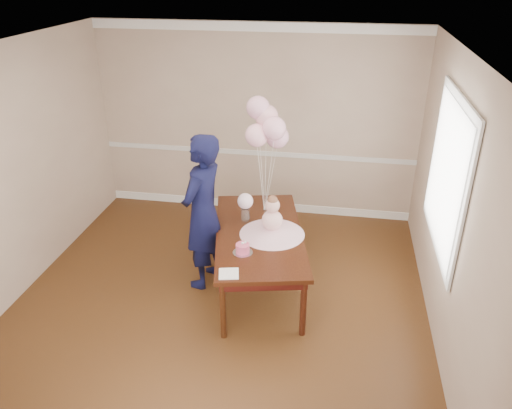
% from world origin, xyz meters
% --- Properties ---
extents(floor, '(4.50, 5.00, 0.00)m').
position_xyz_m(floor, '(0.00, 0.00, 0.00)').
color(floor, '#381F0E').
rests_on(floor, ground).
extents(ceiling, '(4.50, 5.00, 0.02)m').
position_xyz_m(ceiling, '(0.00, 0.00, 2.70)').
color(ceiling, white).
rests_on(ceiling, wall_back).
extents(wall_back, '(4.50, 0.02, 2.70)m').
position_xyz_m(wall_back, '(0.00, 2.50, 1.35)').
color(wall_back, tan).
rests_on(wall_back, floor).
extents(wall_front, '(4.50, 0.02, 2.70)m').
position_xyz_m(wall_front, '(0.00, -2.50, 1.35)').
color(wall_front, tan).
rests_on(wall_front, floor).
extents(wall_left, '(0.02, 5.00, 2.70)m').
position_xyz_m(wall_left, '(-2.25, 0.00, 1.35)').
color(wall_left, tan).
rests_on(wall_left, floor).
extents(wall_right, '(0.02, 5.00, 2.70)m').
position_xyz_m(wall_right, '(2.25, 0.00, 1.35)').
color(wall_right, tan).
rests_on(wall_right, floor).
extents(chair_rail_trim, '(4.50, 0.02, 0.07)m').
position_xyz_m(chair_rail_trim, '(0.00, 2.49, 0.90)').
color(chair_rail_trim, silver).
rests_on(chair_rail_trim, wall_back).
extents(crown_molding, '(4.50, 0.02, 0.12)m').
position_xyz_m(crown_molding, '(0.00, 2.49, 2.63)').
color(crown_molding, white).
rests_on(crown_molding, wall_back).
extents(baseboard_trim, '(4.50, 0.02, 0.12)m').
position_xyz_m(baseboard_trim, '(0.00, 2.49, 0.06)').
color(baseboard_trim, white).
rests_on(baseboard_trim, floor).
extents(window_frame, '(0.02, 1.66, 1.56)m').
position_xyz_m(window_frame, '(2.23, 0.50, 1.55)').
color(window_frame, silver).
rests_on(window_frame, wall_right).
extents(window_blinds, '(0.01, 1.50, 1.40)m').
position_xyz_m(window_blinds, '(2.21, 0.50, 1.55)').
color(window_blinds, silver).
rests_on(window_blinds, wall_right).
extents(dining_table_top, '(1.33, 2.05, 0.05)m').
position_xyz_m(dining_table_top, '(0.37, 0.56, 0.68)').
color(dining_table_top, black).
rests_on(dining_table_top, table_leg_fl).
extents(table_apron, '(1.22, 1.93, 0.09)m').
position_xyz_m(table_apron, '(0.37, 0.56, 0.61)').
color(table_apron, black).
rests_on(table_apron, table_leg_fl).
extents(table_leg_fl, '(0.08, 0.08, 0.66)m').
position_xyz_m(table_leg_fl, '(0.17, -0.38, 0.33)').
color(table_leg_fl, black).
rests_on(table_leg_fl, floor).
extents(table_leg_fr, '(0.08, 0.08, 0.66)m').
position_xyz_m(table_leg_fr, '(0.95, -0.21, 0.33)').
color(table_leg_fr, black).
rests_on(table_leg_fr, floor).
extents(table_leg_bl, '(0.08, 0.08, 0.66)m').
position_xyz_m(table_leg_bl, '(-0.20, 1.32, 0.33)').
color(table_leg_bl, black).
rests_on(table_leg_bl, floor).
extents(table_leg_br, '(0.08, 0.08, 0.66)m').
position_xyz_m(table_leg_br, '(0.57, 1.49, 0.33)').
color(table_leg_br, black).
rests_on(table_leg_br, floor).
extents(baby_skirt, '(0.86, 0.86, 0.09)m').
position_xyz_m(baby_skirt, '(0.52, 0.54, 0.76)').
color(baby_skirt, '#E9ABBF').
rests_on(baby_skirt, dining_table_top).
extents(baby_torso, '(0.23, 0.23, 0.23)m').
position_xyz_m(baby_torso, '(0.52, 0.54, 0.88)').
color(baby_torso, '#FD9FC6').
rests_on(baby_torso, baby_skirt).
extents(baby_head, '(0.16, 0.16, 0.16)m').
position_xyz_m(baby_head, '(0.52, 0.54, 1.06)').
color(baby_head, beige).
rests_on(baby_head, baby_torso).
extents(baby_hair, '(0.11, 0.11, 0.11)m').
position_xyz_m(baby_hair, '(0.52, 0.54, 1.11)').
color(baby_hair, brown).
rests_on(baby_hair, baby_head).
extents(cake_platter, '(0.25, 0.25, 0.01)m').
position_xyz_m(cake_platter, '(0.28, 0.10, 0.71)').
color(cake_platter, '#B7B7BB').
rests_on(cake_platter, dining_table_top).
extents(birthday_cake, '(0.17, 0.17, 0.09)m').
position_xyz_m(birthday_cake, '(0.28, 0.10, 0.76)').
color(birthday_cake, '#D8446C').
rests_on(birthday_cake, cake_platter).
extents(cake_flower_a, '(0.03, 0.03, 0.03)m').
position_xyz_m(cake_flower_a, '(0.28, 0.10, 0.82)').
color(cake_flower_a, white).
rests_on(cake_flower_a, birthday_cake).
extents(cake_flower_b, '(0.03, 0.03, 0.03)m').
position_xyz_m(cake_flower_b, '(0.31, 0.12, 0.82)').
color(cake_flower_b, silver).
rests_on(cake_flower_b, birthday_cake).
extents(rose_vase_near, '(0.11, 0.11, 0.15)m').
position_xyz_m(rose_vase_near, '(0.18, 0.80, 0.78)').
color(rose_vase_near, white).
rests_on(rose_vase_near, dining_table_top).
extents(roses_near, '(0.18, 0.18, 0.18)m').
position_xyz_m(roses_near, '(0.18, 0.80, 0.95)').
color(roses_near, white).
rests_on(roses_near, rose_vase_near).
extents(napkin, '(0.23, 0.23, 0.01)m').
position_xyz_m(napkin, '(0.22, -0.30, 0.71)').
color(napkin, white).
rests_on(napkin, dining_table_top).
extents(balloon_weight, '(0.05, 0.05, 0.02)m').
position_xyz_m(balloon_weight, '(0.36, 1.08, 0.72)').
color(balloon_weight, silver).
rests_on(balloon_weight, dining_table_top).
extents(balloon_a, '(0.26, 0.26, 0.26)m').
position_xyz_m(balloon_a, '(0.26, 1.06, 1.65)').
color(balloon_a, '#FCB2C7').
rests_on(balloon_a, balloon_ribbon_a).
extents(balloon_b, '(0.26, 0.26, 0.26)m').
position_xyz_m(balloon_b, '(0.46, 1.06, 1.75)').
color(balloon_b, '#F3ACC9').
rests_on(balloon_b, balloon_ribbon_b).
extents(balloon_c, '(0.26, 0.26, 0.26)m').
position_xyz_m(balloon_c, '(0.35, 1.18, 1.84)').
color(balloon_c, '#E6A3B1').
rests_on(balloon_c, balloon_ribbon_c).
extents(balloon_d, '(0.26, 0.26, 0.26)m').
position_xyz_m(balloon_d, '(0.26, 1.18, 1.94)').
color(balloon_d, '#D899B6').
rests_on(balloon_d, balloon_ribbon_d).
extents(balloon_e, '(0.26, 0.26, 0.26)m').
position_xyz_m(balloon_e, '(0.48, 1.19, 1.61)').
color(balloon_e, '#E2A0BD').
rests_on(balloon_e, balloon_ribbon_e).
extents(balloon_ribbon_a, '(0.09, 0.02, 0.79)m').
position_xyz_m(balloon_ribbon_a, '(0.31, 1.07, 1.11)').
color(balloon_ribbon_a, white).
rests_on(balloon_ribbon_a, balloon_weight).
extents(balloon_ribbon_b, '(0.10, 0.03, 0.88)m').
position_xyz_m(balloon_ribbon_b, '(0.41, 1.07, 1.16)').
color(balloon_ribbon_b, silver).
rests_on(balloon_ribbon_b, balloon_weight).
extents(balloon_ribbon_c, '(0.01, 0.09, 0.98)m').
position_xyz_m(balloon_ribbon_c, '(0.35, 1.13, 1.21)').
color(balloon_ribbon_c, white).
rests_on(balloon_ribbon_c, balloon_weight).
extents(balloon_ribbon_d, '(0.10, 0.08, 1.07)m').
position_xyz_m(balloon_ribbon_d, '(0.31, 1.13, 1.26)').
color(balloon_ribbon_d, white).
rests_on(balloon_ribbon_d, balloon_weight).
extents(balloon_ribbon_e, '(0.12, 0.10, 0.73)m').
position_xyz_m(balloon_ribbon_e, '(0.42, 1.14, 1.09)').
color(balloon_ribbon_e, silver).
rests_on(balloon_ribbon_e, balloon_weight).
extents(dining_chair_seat, '(0.40, 0.40, 0.04)m').
position_xyz_m(dining_chair_seat, '(-0.22, 0.97, 0.40)').
color(dining_chair_seat, '#3B1510').
rests_on(dining_chair_seat, chair_leg_fl).
extents(chair_leg_fl, '(0.04, 0.04, 0.38)m').
position_xyz_m(chair_leg_fl, '(-0.38, 0.82, 0.19)').
color(chair_leg_fl, '#3D1710').
rests_on(chair_leg_fl, floor).
extents(chair_leg_fr, '(0.04, 0.04, 0.38)m').
position_xyz_m(chair_leg_fr, '(-0.06, 0.81, 0.19)').
color(chair_leg_fr, '#3B1610').
rests_on(chair_leg_fr, floor).
extents(chair_leg_bl, '(0.04, 0.04, 0.38)m').
position_xyz_m(chair_leg_bl, '(-0.37, 1.14, 0.19)').
color(chair_leg_bl, '#38160F').
rests_on(chair_leg_bl, floor).
extents(chair_leg_br, '(0.04, 0.04, 0.38)m').
position_xyz_m(chair_leg_br, '(-0.05, 1.13, 0.19)').
color(chair_leg_br, '#33170E').
rests_on(chair_leg_br, floor).
extents(chair_back_post_l, '(0.04, 0.04, 0.50)m').
position_xyz_m(chair_back_post_l, '(-0.40, 0.82, 0.66)').
color(chair_back_post_l, '#371B0F').
rests_on(chair_back_post_l, dining_chair_seat).
extents(chair_back_post_r, '(0.04, 0.04, 0.50)m').
position_xyz_m(chair_back_post_r, '(-0.39, 1.14, 0.66)').
color(chair_back_post_r, '#381D0F').
rests_on(chair_back_post_r, dining_chair_seat).
extents(chair_slat_low, '(0.04, 0.36, 0.04)m').
position_xyz_m(chair_slat_low, '(-0.39, 0.98, 0.55)').
color(chair_slat_low, '#3A1B10').
rests_on(chair_slat_low, dining_chair_seat).
extents(chair_slat_mid, '(0.04, 0.36, 0.04)m').
position_xyz_m(chair_slat_mid, '(-0.39, 0.98, 0.70)').
color(chair_slat_mid, black).
rests_on(chair_slat_mid, dining_chair_seat).
extents(chair_slat_top, '(0.04, 0.36, 0.04)m').
position_xyz_m(chair_slat_top, '(-0.39, 0.98, 0.84)').
color(chair_slat_top, '#39200F').
rests_on(chair_slat_top, dining_chair_seat).
extents(woman, '(0.59, 0.75, 1.81)m').
position_xyz_m(woman, '(-0.25, 0.54, 0.90)').
color(woman, black).
rests_on(woman, floor).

